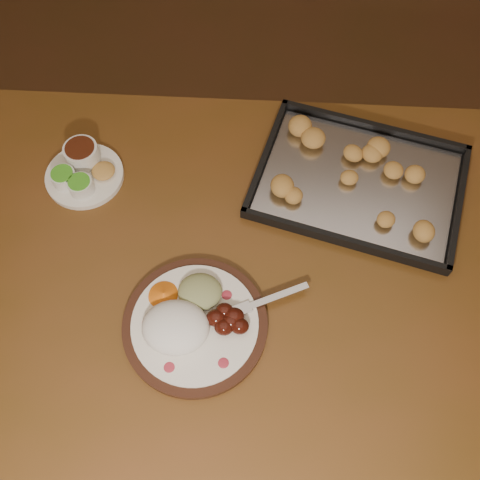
{
  "coord_description": "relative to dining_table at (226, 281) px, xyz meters",
  "views": [
    {
      "loc": [
        0.17,
        -0.6,
        1.75
      ],
      "look_at": [
        0.14,
        -0.08,
        0.77
      ],
      "focal_mm": 40.0,
      "sensor_mm": 36.0,
      "label": 1
    }
  ],
  "objects": [
    {
      "name": "dinner_plate",
      "position": [
        -0.05,
        -0.14,
        0.12
      ],
      "size": [
        0.36,
        0.28,
        0.07
      ],
      "rotation": [
        0.0,
        0.0,
        0.31
      ],
      "color": "#32180E",
      "rests_on": "dining_table"
    },
    {
      "name": "baking_tray",
      "position": [
        0.28,
        0.22,
        0.11
      ],
      "size": [
        0.52,
        0.43,
        0.05
      ],
      "rotation": [
        0.0,
        0.0,
        -0.25
      ],
      "color": "black",
      "rests_on": "dining_table"
    },
    {
      "name": "ground",
      "position": [
        -0.11,
        0.13,
        -0.65
      ],
      "size": [
        4.0,
        4.0,
        0.0
      ],
      "primitive_type": "plane",
      "color": "#522E1C",
      "rests_on": "ground"
    },
    {
      "name": "condiment_saucer",
      "position": [
        -0.34,
        0.2,
        0.12
      ],
      "size": [
        0.18,
        0.18,
        0.06
      ],
      "rotation": [
        0.0,
        0.0,
        -0.11
      ],
      "color": "white",
      "rests_on": "dining_table"
    },
    {
      "name": "dining_table",
      "position": [
        0.0,
        0.0,
        0.0
      ],
      "size": [
        1.51,
        0.92,
        0.75
      ],
      "rotation": [
        0.0,
        0.0,
        0.02
      ],
      "color": "brown",
      "rests_on": "ground"
    }
  ]
}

